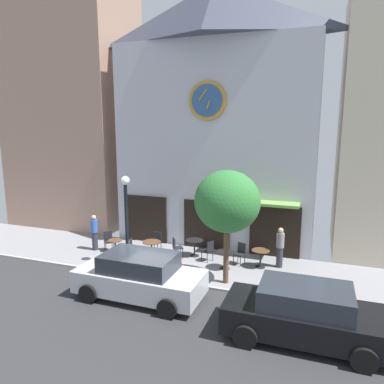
% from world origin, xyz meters
% --- Properties ---
extents(ground_plane, '(27.87, 11.10, 0.13)m').
position_xyz_m(ground_plane, '(0.00, -1.41, -0.02)').
color(ground_plane, gray).
extents(clock_building, '(9.44, 3.31, 11.97)m').
position_xyz_m(clock_building, '(0.79, 5.15, 6.19)').
color(clock_building, '#B2B2BC').
rests_on(clock_building, ground_plane).
extents(neighbor_building_left, '(6.76, 4.52, 14.56)m').
position_xyz_m(neighbor_building_left, '(-8.04, 6.38, 7.28)').
color(neighbor_building_left, '#9E7A66').
rests_on(neighbor_building_left, ground_plane).
extents(street_lamp, '(0.36, 0.36, 3.76)m').
position_xyz_m(street_lamp, '(-1.62, 0.91, 1.91)').
color(street_lamp, black).
rests_on(street_lamp, ground_plane).
extents(street_tree, '(2.37, 2.14, 4.21)m').
position_xyz_m(street_tree, '(2.59, 0.72, 3.07)').
color(street_tree, brown).
rests_on(street_tree, ground_plane).
extents(cafe_table_near_door, '(0.63, 0.63, 0.75)m').
position_xyz_m(cafe_table_near_door, '(-2.70, 1.70, 0.50)').
color(cafe_table_near_door, black).
rests_on(cafe_table_near_door, ground_plane).
extents(cafe_table_leftmost, '(0.80, 0.80, 0.76)m').
position_xyz_m(cafe_table_leftmost, '(-1.08, 2.04, 0.57)').
color(cafe_table_leftmost, black).
rests_on(cafe_table_leftmost, ground_plane).
extents(cafe_table_center, '(0.78, 0.78, 0.75)m').
position_xyz_m(cafe_table_center, '(0.60, 2.91, 0.55)').
color(cafe_table_center, black).
rests_on(cafe_table_center, ground_plane).
extents(cafe_table_center_right, '(0.78, 0.78, 0.72)m').
position_xyz_m(cafe_table_center_right, '(2.23, 1.97, 0.53)').
color(cafe_table_center_right, black).
rests_on(cafe_table_center_right, ground_plane).
extents(cafe_table_center_left, '(0.73, 0.73, 0.74)m').
position_xyz_m(cafe_table_center_left, '(3.57, 2.60, 0.53)').
color(cafe_table_center_left, black).
rests_on(cafe_table_center_left, ground_plane).
extents(cafe_chair_near_lamp, '(0.52, 0.52, 0.90)m').
position_xyz_m(cafe_chair_near_lamp, '(2.71, 2.69, 0.53)').
color(cafe_chair_near_lamp, black).
rests_on(cafe_chair_near_lamp, ground_plane).
extents(cafe_chair_corner, '(0.57, 0.57, 0.90)m').
position_xyz_m(cafe_chair_corner, '(-3.38, 2.24, 0.53)').
color(cafe_chair_corner, black).
rests_on(cafe_chair_corner, ground_plane).
extents(cafe_chair_left_end, '(0.56, 0.56, 0.90)m').
position_xyz_m(cafe_chair_left_end, '(-0.09, 2.45, 0.53)').
color(cafe_chair_left_end, black).
rests_on(cafe_chair_left_end, ground_plane).
extents(cafe_chair_mid_row, '(0.50, 0.50, 0.90)m').
position_xyz_m(cafe_chair_mid_row, '(-1.82, 1.75, 0.53)').
color(cafe_chair_mid_row, black).
rests_on(cafe_chair_mid_row, ground_plane).
extents(cafe_chair_facing_wall, '(0.42, 0.42, 0.90)m').
position_xyz_m(cafe_chair_facing_wall, '(-1.23, 2.88, 0.53)').
color(cafe_chair_facing_wall, black).
rests_on(cafe_chair_facing_wall, ground_plane).
extents(cafe_chair_near_tree, '(0.54, 0.54, 0.90)m').
position_xyz_m(cafe_chair_near_tree, '(1.38, 2.52, 0.53)').
color(cafe_chair_near_tree, black).
rests_on(cafe_chair_near_tree, ground_plane).
extents(pedestrian_grey, '(0.40, 0.40, 1.67)m').
position_xyz_m(pedestrian_grey, '(4.30, 2.90, 0.86)').
color(pedestrian_grey, '#2D2D38').
rests_on(pedestrian_grey, ground_plane).
extents(pedestrian_blue, '(0.36, 0.36, 1.67)m').
position_xyz_m(pedestrian_blue, '(-4.04, 2.12, 0.86)').
color(pedestrian_blue, '#2D2D38').
rests_on(pedestrian_blue, ground_plane).
extents(parked_car_silver, '(4.32, 2.06, 1.55)m').
position_xyz_m(parked_car_silver, '(0.15, -1.40, 0.76)').
color(parked_car_silver, '#B7BABF').
rests_on(parked_car_silver, ground_plane).
extents(parked_car_black, '(4.30, 2.02, 1.55)m').
position_xyz_m(parked_car_black, '(5.48, -2.08, 0.76)').
color(parked_car_black, black).
rests_on(parked_car_black, ground_plane).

